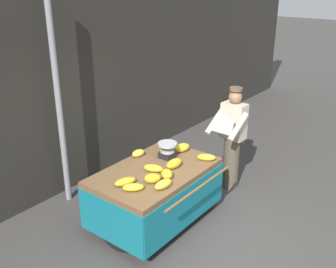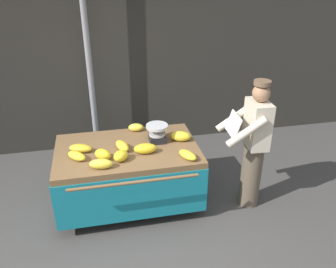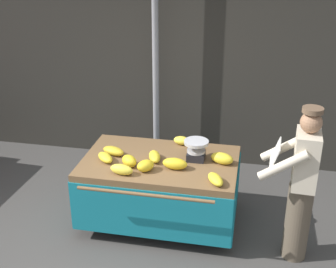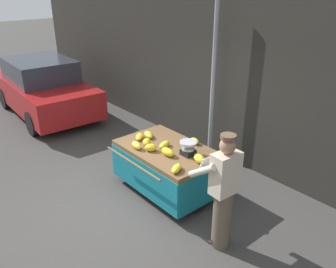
% 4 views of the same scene
% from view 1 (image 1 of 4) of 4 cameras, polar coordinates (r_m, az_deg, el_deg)
% --- Properties ---
extents(ground_plane, '(60.00, 60.00, 0.00)m').
position_cam_1_polar(ground_plane, '(5.25, 4.83, -17.04)').
color(ground_plane, '#423F3D').
extents(back_wall, '(16.00, 0.24, 3.76)m').
position_cam_1_polar(back_wall, '(6.19, -16.78, 7.84)').
color(back_wall, '#2D2B26').
rests_on(back_wall, ground).
extents(street_pole, '(0.09, 0.09, 3.24)m').
position_cam_1_polar(street_pole, '(5.87, -15.65, 4.56)').
color(street_pole, gray).
rests_on(street_pole, ground).
extents(banana_cart, '(1.79, 1.32, 0.84)m').
position_cam_1_polar(banana_cart, '(5.50, -1.87, -7.18)').
color(banana_cart, brown).
rests_on(banana_cart, ground).
extents(weighing_scale, '(0.28, 0.28, 0.24)m').
position_cam_1_polar(weighing_scale, '(5.68, -0.08, -2.38)').
color(weighing_scale, black).
rests_on(weighing_scale, banana_cart).
extents(banana_bunch_0, '(0.25, 0.24, 0.13)m').
position_cam_1_polar(banana_bunch_0, '(5.04, -2.26, -6.45)').
color(banana_bunch_0, gold).
rests_on(banana_bunch_0, banana_cart).
extents(banana_bunch_1, '(0.28, 0.16, 0.12)m').
position_cam_1_polar(banana_bunch_1, '(4.91, -0.69, -7.33)').
color(banana_bunch_1, yellow).
rests_on(banana_bunch_1, banana_cart).
extents(banana_bunch_2, '(0.21, 0.30, 0.10)m').
position_cam_1_polar(banana_bunch_2, '(5.32, -2.13, -5.00)').
color(banana_bunch_2, yellow).
rests_on(banana_bunch_2, banana_cart).
extents(banana_bunch_3, '(0.30, 0.22, 0.13)m').
position_cam_1_polar(banana_bunch_3, '(5.90, 2.04, -2.00)').
color(banana_bunch_3, yellow).
rests_on(banana_bunch_3, banana_cart).
extents(banana_bunch_4, '(0.24, 0.29, 0.09)m').
position_cam_1_polar(banana_bunch_4, '(5.65, 5.61, -3.40)').
color(banana_bunch_4, yellow).
rests_on(banana_bunch_4, banana_cart).
extents(banana_bunch_5, '(0.24, 0.25, 0.13)m').
position_cam_1_polar(banana_bunch_5, '(5.14, -0.17, -5.85)').
color(banana_bunch_5, gold).
rests_on(banana_bunch_5, banana_cart).
extents(banana_bunch_6, '(0.22, 0.16, 0.10)m').
position_cam_1_polar(banana_bunch_6, '(5.76, -4.34, -2.79)').
color(banana_bunch_6, yellow).
rests_on(banana_bunch_6, banana_cart).
extents(banana_bunch_7, '(0.27, 0.28, 0.09)m').
position_cam_1_polar(banana_bunch_7, '(4.89, -5.08, -7.73)').
color(banana_bunch_7, yellow).
rests_on(banana_bunch_7, banana_cart).
extents(banana_bunch_8, '(0.32, 0.23, 0.10)m').
position_cam_1_polar(banana_bunch_8, '(5.02, -6.24, -6.90)').
color(banana_bunch_8, gold).
rests_on(banana_bunch_8, banana_cart).
extents(banana_bunch_9, '(0.28, 0.16, 0.13)m').
position_cam_1_polar(banana_bunch_9, '(5.41, 0.89, -4.31)').
color(banana_bunch_9, gold).
rests_on(banana_bunch_9, banana_cart).
extents(vendor_person, '(0.60, 0.54, 1.71)m').
position_cam_1_polar(vendor_person, '(6.37, 9.31, -0.65)').
color(vendor_person, brown).
rests_on(vendor_person, ground).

